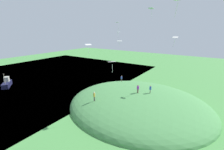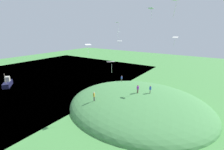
{
  "view_description": "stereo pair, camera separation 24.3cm",
  "coord_description": "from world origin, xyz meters",
  "px_view_note": "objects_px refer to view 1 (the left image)",
  "views": [
    {
      "loc": [
        19.17,
        -27.11,
        15.67
      ],
      "look_at": [
        -0.07,
        1.66,
        5.76
      ],
      "focal_mm": 25.6,
      "sensor_mm": 36.0,
      "label": 1
    },
    {
      "loc": [
        19.37,
        -26.97,
        15.67
      ],
      "look_at": [
        -0.07,
        1.66,
        5.76
      ],
      "focal_mm": 25.6,
      "sensor_mm": 36.0,
      "label": 2
    }
  ],
  "objects_px": {
    "person_with_child": "(150,88)",
    "kite_3": "(112,62)",
    "person_near_shore": "(121,78)",
    "kite_0": "(175,38)",
    "boat_on_lake": "(7,83)",
    "kite_6": "(119,32)",
    "kite_5": "(120,41)",
    "kite_7": "(88,45)",
    "person_on_hilltop": "(94,95)",
    "mooring_post": "(98,97)",
    "kite_4": "(177,1)",
    "kite_2": "(151,9)",
    "kite_1": "(118,24)",
    "person_walking_path": "(138,88)"
  },
  "relations": [
    {
      "from": "kite_4",
      "to": "kite_5",
      "type": "xyz_separation_m",
      "value": [
        -16.75,
        18.72,
        -4.92
      ]
    },
    {
      "from": "person_near_shore",
      "to": "kite_6",
      "type": "xyz_separation_m",
      "value": [
        -1.55,
        0.83,
        11.72
      ]
    },
    {
      "from": "person_walking_path",
      "to": "kite_0",
      "type": "bearing_deg",
      "value": 55.13
    },
    {
      "from": "person_near_shore",
      "to": "kite_0",
      "type": "distance_m",
      "value": 16.76
    },
    {
      "from": "person_near_shore",
      "to": "kite_7",
      "type": "distance_m",
      "value": 17.51
    },
    {
      "from": "boat_on_lake",
      "to": "kite_3",
      "type": "bearing_deg",
      "value": -146.36
    },
    {
      "from": "person_on_hilltop",
      "to": "kite_4",
      "type": "distance_m",
      "value": 22.06
    },
    {
      "from": "kite_3",
      "to": "kite_5",
      "type": "distance_m",
      "value": 17.99
    },
    {
      "from": "kite_5",
      "to": "kite_7",
      "type": "xyz_separation_m",
      "value": [
        1.55,
        -12.88,
        0.16
      ]
    },
    {
      "from": "kite_2",
      "to": "person_on_hilltop",
      "type": "bearing_deg",
      "value": -140.14
    },
    {
      "from": "kite_2",
      "to": "mooring_post",
      "type": "relative_size",
      "value": 1.37
    },
    {
      "from": "person_near_shore",
      "to": "kite_3",
      "type": "bearing_deg",
      "value": -114.99
    },
    {
      "from": "kite_5",
      "to": "kite_7",
      "type": "distance_m",
      "value": 12.97
    },
    {
      "from": "kite_3",
      "to": "mooring_post",
      "type": "bearing_deg",
      "value": 137.46
    },
    {
      "from": "person_walking_path",
      "to": "person_near_shore",
      "type": "bearing_deg",
      "value": 146.49
    },
    {
      "from": "kite_1",
      "to": "kite_7",
      "type": "bearing_deg",
      "value": -112.18
    },
    {
      "from": "kite_7",
      "to": "kite_0",
      "type": "bearing_deg",
      "value": 50.26
    },
    {
      "from": "person_on_hilltop",
      "to": "person_with_child",
      "type": "xyz_separation_m",
      "value": [
        8.21,
        8.0,
        0.62
      ]
    },
    {
      "from": "person_with_child",
      "to": "kite_3",
      "type": "height_order",
      "value": "kite_3"
    },
    {
      "from": "person_walking_path",
      "to": "person_on_hilltop",
      "type": "distance_m",
      "value": 9.03
    },
    {
      "from": "person_on_hilltop",
      "to": "kite_3",
      "type": "height_order",
      "value": "kite_3"
    },
    {
      "from": "boat_on_lake",
      "to": "kite_0",
      "type": "bearing_deg",
      "value": -124.27
    },
    {
      "from": "person_walking_path",
      "to": "kite_3",
      "type": "bearing_deg",
      "value": -79.24
    },
    {
      "from": "boat_on_lake",
      "to": "person_with_child",
      "type": "distance_m",
      "value": 39.82
    },
    {
      "from": "kite_2",
      "to": "kite_1",
      "type": "bearing_deg",
      "value": -160.68
    },
    {
      "from": "boat_on_lake",
      "to": "kite_6",
      "type": "height_order",
      "value": "kite_6"
    },
    {
      "from": "boat_on_lake",
      "to": "kite_4",
      "type": "xyz_separation_m",
      "value": [
        45.17,
        -4.19,
        16.99
      ]
    },
    {
      "from": "kite_6",
      "to": "kite_4",
      "type": "bearing_deg",
      "value": -48.78
    },
    {
      "from": "person_walking_path",
      "to": "kite_2",
      "type": "bearing_deg",
      "value": 3.76
    },
    {
      "from": "kite_0",
      "to": "kite_5",
      "type": "distance_m",
      "value": 12.68
    },
    {
      "from": "person_on_hilltop",
      "to": "kite_6",
      "type": "height_order",
      "value": "kite_6"
    },
    {
      "from": "kite_2",
      "to": "kite_5",
      "type": "distance_m",
      "value": 12.4
    },
    {
      "from": "person_walking_path",
      "to": "person_on_hilltop",
      "type": "xyz_separation_m",
      "value": [
        -6.06,
        -6.65,
        -0.68
      ]
    },
    {
      "from": "kite_5",
      "to": "person_walking_path",
      "type": "bearing_deg",
      "value": -33.89
    },
    {
      "from": "boat_on_lake",
      "to": "kite_6",
      "type": "xyz_separation_m",
      "value": [
        26.72,
        16.87,
        14.11
      ]
    },
    {
      "from": "kite_0",
      "to": "kite_2",
      "type": "height_order",
      "value": "kite_2"
    },
    {
      "from": "kite_2",
      "to": "kite_6",
      "type": "xyz_separation_m",
      "value": [
        -11.13,
        7.57,
        -4.09
      ]
    },
    {
      "from": "person_on_hilltop",
      "to": "kite_6",
      "type": "bearing_deg",
      "value": 44.1
    },
    {
      "from": "kite_2",
      "to": "kite_5",
      "type": "height_order",
      "value": "kite_2"
    },
    {
      "from": "person_near_shore",
      "to": "mooring_post",
      "type": "distance_m",
      "value": 8.91
    },
    {
      "from": "person_on_hilltop",
      "to": "mooring_post",
      "type": "height_order",
      "value": "person_on_hilltop"
    },
    {
      "from": "person_walking_path",
      "to": "person_with_child",
      "type": "relative_size",
      "value": 1.04
    },
    {
      "from": "kite_1",
      "to": "kite_6",
      "type": "relative_size",
      "value": 1.12
    },
    {
      "from": "boat_on_lake",
      "to": "person_walking_path",
      "type": "bearing_deg",
      "value": -129.7
    },
    {
      "from": "person_with_child",
      "to": "kite_4",
      "type": "distance_m",
      "value": 21.5
    },
    {
      "from": "person_near_shore",
      "to": "kite_5",
      "type": "distance_m",
      "value": 9.8
    },
    {
      "from": "person_near_shore",
      "to": "person_with_child",
      "type": "bearing_deg",
      "value": -79.15
    },
    {
      "from": "mooring_post",
      "to": "person_walking_path",
      "type": "bearing_deg",
      "value": 11.09
    },
    {
      "from": "kite_5",
      "to": "kite_7",
      "type": "bearing_deg",
      "value": -83.13
    },
    {
      "from": "kite_1",
      "to": "person_with_child",
      "type": "bearing_deg",
      "value": 29.83
    }
  ]
}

